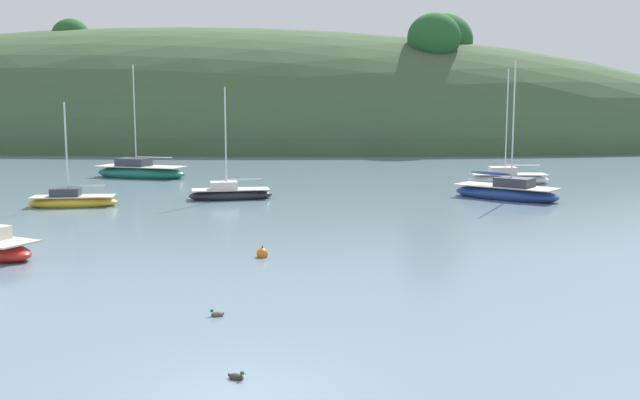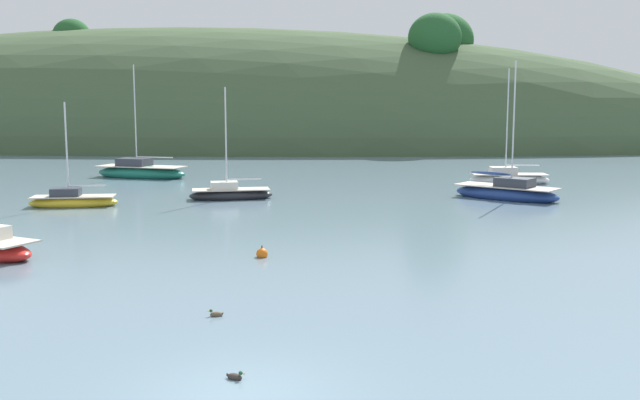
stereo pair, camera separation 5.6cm
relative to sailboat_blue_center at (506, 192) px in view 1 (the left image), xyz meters
The scene contains 10 objects.
ground_plane 31.88m from the sailboat_blue_center, 109.08° to the right, with size 400.00×400.00×0.00m, color slate.
far_shoreline_hill 61.22m from the sailboat_blue_center, 125.28° to the left, with size 150.00×36.00×32.03m.
sailboat_blue_center is the anchor object (origin of this frame).
sailboat_grey_yawl 8.79m from the sailboat_blue_center, 79.21° to the left, with size 5.75×2.12×8.32m.
sailboat_orange_cutter 25.14m from the sailboat_blue_center, 168.49° to the right, with size 5.07×2.60×5.95m.
sailboat_black_sloop 16.56m from the sailboat_blue_center, behind, with size 5.25×2.92×6.82m.
sailboat_navy_dinghy 28.01m from the sailboat_blue_center, 157.85° to the left, with size 7.83×4.18×8.86m.
mooring_buoy_outer 21.11m from the sailboat_blue_center, 124.74° to the right, with size 0.44×0.44×0.54m.
duck_lone_left 31.18m from the sailboat_blue_center, 110.06° to the right, with size 0.42×0.28×0.24m.
duck_trailing 27.67m from the sailboat_blue_center, 115.88° to the right, with size 0.42×0.25×0.24m.
Camera 1 is at (2.58, -13.39, 5.73)m, focal length 40.48 mm.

